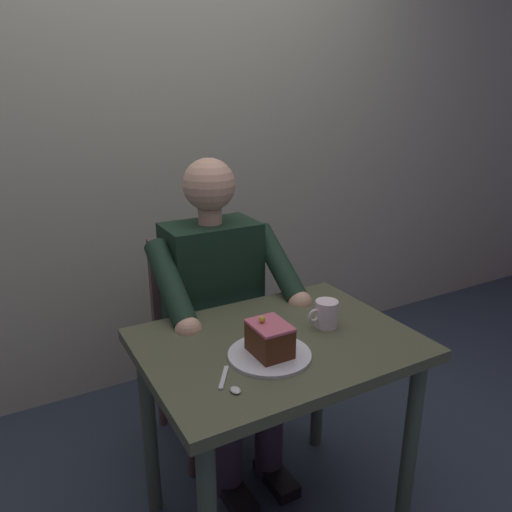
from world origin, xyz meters
TOP-DOWN VIEW (x-y plane):
  - cafe_rear_panel at (0.00, -1.18)m, footprint 6.40×0.12m
  - dining_table at (0.00, 0.00)m, footprint 0.84×0.63m
  - chair at (0.00, -0.60)m, footprint 0.42×0.42m
  - seated_person at (0.00, -0.42)m, footprint 0.53×0.58m
  - dessert_plate at (0.08, 0.08)m, footprint 0.25×0.25m
  - cake_slice at (0.08, 0.08)m, footprint 0.10×0.13m
  - coffee_cup at (-0.18, 0.00)m, footprint 0.11×0.08m
  - dessert_spoon at (0.24, 0.15)m, footprint 0.07×0.14m

SIDE VIEW (x-z plane):
  - chair at x=0.00m, z-range 0.04..0.93m
  - dining_table at x=0.00m, z-range 0.25..0.97m
  - seated_person at x=0.00m, z-range 0.02..1.25m
  - dessert_spoon at x=0.24m, z-range 0.72..0.73m
  - dessert_plate at x=0.08m, z-range 0.72..0.73m
  - coffee_cup at x=-0.18m, z-range 0.72..0.81m
  - cake_slice at x=0.08m, z-range 0.72..0.84m
  - cafe_rear_panel at x=0.00m, z-range 0.00..3.00m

